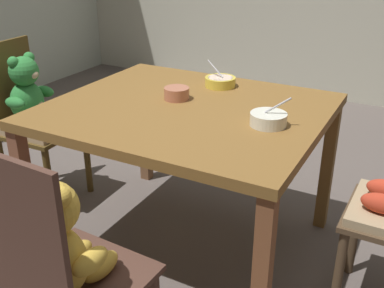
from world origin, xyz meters
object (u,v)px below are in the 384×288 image
(teddy_chair_near_left, at_px, (32,108))
(porridge_bowl_yellow_far_center, at_px, (220,82))
(dining_table, at_px, (187,122))
(teddy_chair_near_front, at_px, (59,259))
(porridge_bowl_terracotta_center, at_px, (177,93))
(porridge_bowl_white_near_right, at_px, (268,119))

(teddy_chair_near_left, bearing_deg, porridge_bowl_yellow_far_center, 16.71)
(dining_table, height_order, teddy_chair_near_front, teddy_chair_near_front)
(teddy_chair_near_front, bearing_deg, dining_table, 7.16)
(porridge_bowl_terracotta_center, relative_size, porridge_bowl_white_near_right, 0.75)
(porridge_bowl_yellow_far_center, bearing_deg, porridge_bowl_terracotta_center, -109.03)
(teddy_chair_near_front, distance_m, porridge_bowl_white_near_right, 0.92)
(dining_table, bearing_deg, porridge_bowl_terracotta_center, 143.90)
(teddy_chair_near_left, distance_m, porridge_bowl_white_near_right, 1.35)
(dining_table, xyz_separation_m, teddy_chair_near_left, (-0.95, 0.00, -0.10))
(teddy_chair_near_front, relative_size, teddy_chair_near_left, 1.05)
(porridge_bowl_terracotta_center, bearing_deg, teddy_chair_near_left, -176.29)
(porridge_bowl_white_near_right, relative_size, porridge_bowl_yellow_far_center, 0.96)
(dining_table, height_order, porridge_bowl_terracotta_center, porridge_bowl_terracotta_center)
(porridge_bowl_white_near_right, bearing_deg, porridge_bowl_yellow_far_center, 135.73)
(dining_table, relative_size, teddy_chair_near_front, 1.25)
(dining_table, xyz_separation_m, porridge_bowl_white_near_right, (0.38, -0.04, 0.10))
(teddy_chair_near_left, height_order, porridge_bowl_white_near_right, teddy_chair_near_left)
(teddy_chair_near_front, height_order, teddy_chair_near_left, teddy_chair_near_front)
(porridge_bowl_white_near_right, bearing_deg, dining_table, 173.94)
(dining_table, distance_m, porridge_bowl_white_near_right, 0.40)
(porridge_bowl_terracotta_center, bearing_deg, dining_table, -36.10)
(teddy_chair_near_front, bearing_deg, teddy_chair_near_left, 51.68)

